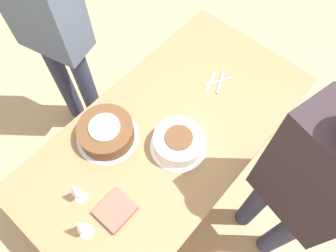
% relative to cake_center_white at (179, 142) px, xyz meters
% --- Properties ---
extents(ground_plane, '(12.00, 12.00, 0.00)m').
position_rel_cake_center_white_xyz_m(ground_plane, '(-0.04, -0.11, -0.78)').
color(ground_plane, tan).
extents(dining_table, '(1.71, 0.88, 0.73)m').
position_rel_cake_center_white_xyz_m(dining_table, '(-0.04, -0.11, -0.15)').
color(dining_table, '#9E754C').
rests_on(dining_table, ground_plane).
extents(cake_center_white, '(0.30, 0.30, 0.12)m').
position_rel_cake_center_white_xyz_m(cake_center_white, '(0.00, 0.00, 0.00)').
color(cake_center_white, white).
rests_on(cake_center_white, dining_table).
extents(cake_front_chocolate, '(0.34, 0.34, 0.12)m').
position_rel_cake_center_white_xyz_m(cake_front_chocolate, '(0.21, -0.32, 0.00)').
color(cake_front_chocolate, white).
rests_on(cake_front_chocolate, dining_table).
extents(wine_glass_near, '(0.06, 0.06, 0.20)m').
position_rel_cake_center_white_xyz_m(wine_glass_near, '(0.53, -0.18, 0.08)').
color(wine_glass_near, silver).
rests_on(wine_glass_near, dining_table).
extents(wine_glass_far, '(0.07, 0.07, 0.22)m').
position_rel_cake_center_white_xyz_m(wine_glass_far, '(0.62, -0.03, 0.09)').
color(wine_glass_far, silver).
rests_on(wine_glass_far, dining_table).
extents(fork_pile, '(0.20, 0.12, 0.01)m').
position_rel_cake_center_white_xyz_m(fork_pile, '(-0.47, -0.10, -0.05)').
color(fork_pile, silver).
rests_on(fork_pile, dining_table).
extents(napkin_stack, '(0.17, 0.15, 0.03)m').
position_rel_cake_center_white_xyz_m(napkin_stack, '(0.46, -0.00, -0.04)').
color(napkin_stack, '#B75B4C').
rests_on(napkin_stack, dining_table).
extents(person_cutting, '(0.31, 0.44, 1.78)m').
position_rel_cake_center_white_xyz_m(person_cutting, '(0.01, -0.92, 0.30)').
color(person_cutting, '#2D334C').
rests_on(person_cutting, ground_plane).
extents(person_watching, '(0.31, 0.44, 1.60)m').
position_rel_cake_center_white_xyz_m(person_watching, '(-0.13, 0.60, 0.18)').
color(person_watching, '#2D334C').
rests_on(person_watching, ground_plane).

